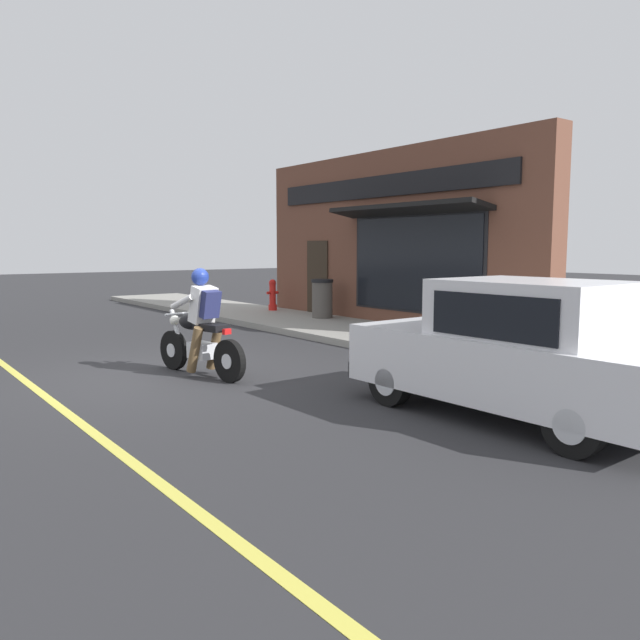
{
  "coord_description": "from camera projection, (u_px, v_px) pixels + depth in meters",
  "views": [
    {
      "loc": [
        -3.7,
        -8.78,
        1.93
      ],
      "look_at": [
        1.31,
        -2.11,
        0.95
      ],
      "focal_mm": 35.0,
      "sensor_mm": 36.0,
      "label": 1
    }
  ],
  "objects": [
    {
      "name": "fire_hydrant",
      "position": [
        273.0,
        295.0,
        17.71
      ],
      "size": [
        0.36,
        0.24,
        0.88
      ],
      "color": "red",
      "rests_on": "sidewalk_curb"
    },
    {
      "name": "sidewalk_curb",
      "position": [
        319.0,
        326.0,
        14.84
      ],
      "size": [
        2.6,
        22.0,
        0.14
      ],
      "primitive_type": "cube",
      "color": "gray",
      "rests_on": "ground"
    },
    {
      "name": "car_hatchback",
      "position": [
        516.0,
        351.0,
        7.0
      ],
      "size": [
        1.72,
        3.81,
        1.57
      ],
      "color": "black",
      "rests_on": "ground"
    },
    {
      "name": "traffic_cone",
      "position": [
        453.0,
        336.0,
        10.53
      ],
      "size": [
        0.36,
        0.36,
        0.6
      ],
      "color": "black",
      "rests_on": "sidewalk_curb"
    },
    {
      "name": "storefront_building",
      "position": [
        389.0,
        240.0,
        14.92
      ],
      "size": [
        1.25,
        9.09,
        4.2
      ],
      "color": "brown",
      "rests_on": "ground"
    },
    {
      "name": "ground_plane",
      "position": [
        167.0,
        376.0,
        9.4
      ],
      "size": [
        80.0,
        80.0,
        0.0
      ],
      "primitive_type": "plane",
      "color": "#2B2B2D"
    },
    {
      "name": "trash_bin",
      "position": [
        322.0,
        298.0,
        15.81
      ],
      "size": [
        0.56,
        0.56,
        0.98
      ],
      "color": "#514C47",
      "rests_on": "sidewalk_curb"
    },
    {
      "name": "motorcycle_with_rider",
      "position": [
        201.0,
        331.0,
        9.32
      ],
      "size": [
        0.68,
        2.01,
        1.62
      ],
      "color": "black",
      "rests_on": "ground"
    }
  ]
}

